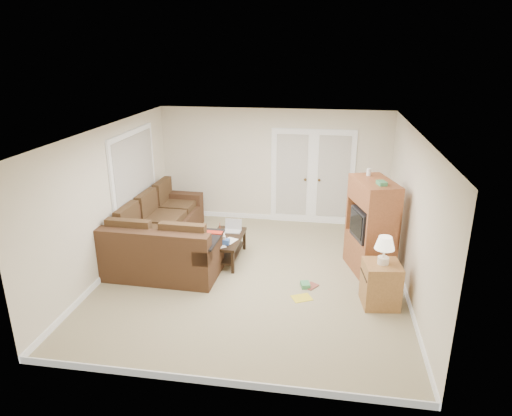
% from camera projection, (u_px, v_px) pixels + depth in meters
% --- Properties ---
extents(floor, '(5.50, 5.50, 0.00)m').
position_uv_depth(floor, '(254.00, 275.00, 7.85)').
color(floor, tan).
rests_on(floor, ground).
extents(ceiling, '(5.00, 5.50, 0.02)m').
position_uv_depth(ceiling, '(253.00, 130.00, 7.02)').
color(ceiling, white).
rests_on(ceiling, wall_back).
extents(wall_left, '(0.02, 5.50, 2.50)m').
position_uv_depth(wall_left, '(110.00, 199.00, 7.81)').
color(wall_left, silver).
rests_on(wall_left, floor).
extents(wall_right, '(0.02, 5.50, 2.50)m').
position_uv_depth(wall_right, '(412.00, 215.00, 7.07)').
color(wall_right, silver).
rests_on(wall_right, floor).
extents(wall_back, '(5.00, 0.02, 2.50)m').
position_uv_depth(wall_back, '(274.00, 166.00, 10.00)').
color(wall_back, silver).
rests_on(wall_back, floor).
extents(wall_front, '(5.00, 0.02, 2.50)m').
position_uv_depth(wall_front, '(212.00, 291.00, 4.88)').
color(wall_front, silver).
rests_on(wall_front, floor).
extents(baseboards, '(5.00, 5.50, 0.10)m').
position_uv_depth(baseboards, '(254.00, 273.00, 7.84)').
color(baseboards, white).
rests_on(baseboards, floor).
extents(french_doors, '(1.80, 0.05, 2.13)m').
position_uv_depth(french_doors, '(312.00, 178.00, 9.91)').
color(french_doors, white).
rests_on(french_doors, floor).
extents(window_left, '(0.05, 1.92, 1.42)m').
position_uv_depth(window_left, '(134.00, 168.00, 8.63)').
color(window_left, white).
rests_on(window_left, wall_left).
extents(sectional_sofa, '(2.05, 3.08, 0.94)m').
position_uv_depth(sectional_sofa, '(160.00, 237.00, 8.49)').
color(sectional_sofa, '#472D1B').
rests_on(sectional_sofa, floor).
extents(coffee_table, '(0.57, 1.10, 0.74)m').
position_uv_depth(coffee_table, '(227.00, 247.00, 8.38)').
color(coffee_table, black).
rests_on(coffee_table, floor).
extents(tv_armoire, '(0.84, 1.15, 1.77)m').
position_uv_depth(tv_armoire, '(371.00, 226.00, 7.76)').
color(tv_armoire, brown).
rests_on(tv_armoire, floor).
extents(side_cabinet, '(0.59, 0.59, 1.12)m').
position_uv_depth(side_cabinet, '(381.00, 281.00, 6.84)').
color(side_cabinet, '#A36F3B').
rests_on(side_cabinet, floor).
extents(space_heater, '(0.15, 0.14, 0.32)m').
position_uv_depth(space_heater, '(360.00, 222.00, 9.80)').
color(space_heater, white).
rests_on(space_heater, floor).
extents(floor_magazine, '(0.37, 0.34, 0.01)m').
position_uv_depth(floor_magazine, '(302.00, 298.00, 7.14)').
color(floor_magazine, yellow).
rests_on(floor_magazine, floor).
extents(floor_greenbox, '(0.18, 0.21, 0.07)m').
position_uv_depth(floor_greenbox, '(305.00, 285.00, 7.46)').
color(floor_greenbox, '#408E57').
rests_on(floor_greenbox, floor).
extents(floor_book, '(0.28, 0.29, 0.02)m').
position_uv_depth(floor_book, '(307.00, 284.00, 7.54)').
color(floor_book, brown).
rests_on(floor_book, floor).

